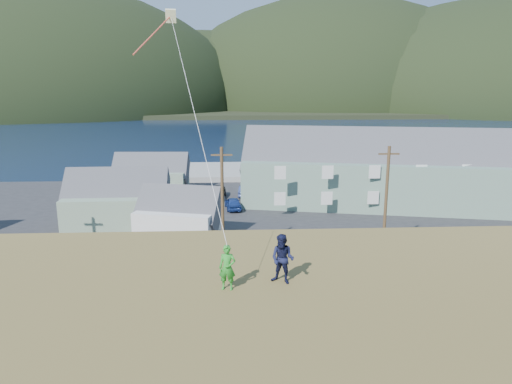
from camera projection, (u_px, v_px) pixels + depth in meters
The scene contains 15 objects.
ground at pixel (236, 271), 34.43m from camera, with size 900.00×900.00×0.00m, color #0A1638.
grass_strip at pixel (236, 281), 32.47m from camera, with size 110.00×8.00×0.10m, color #4C3D19.
waterfront_lot at pixel (234, 211), 50.97m from camera, with size 72.00×36.00×0.12m, color #28282B.
wharf at pixel (196, 172), 72.99m from camera, with size 26.00×14.00×0.90m, color gray.
far_shore at pixel (232, 105), 355.60m from camera, with size 900.00×320.00×2.00m, color black.
far_hills at pixel (285, 106), 307.86m from camera, with size 760.00×265.00×143.00m.
lodge at pixel (380, 170), 52.58m from camera, with size 32.59×15.23×11.07m.
shed_palegreen_near at pixel (117, 201), 44.59m from camera, with size 10.02×6.47×7.18m.
shed_white at pixel (179, 215), 41.20m from camera, with size 8.47×6.66×5.95m.
shed_palegreen_far at pixel (151, 175), 59.58m from camera, with size 9.90×5.92×6.49m.
utility_poles at pixel (205, 207), 34.75m from camera, with size 29.99×0.24×9.12m.
parked_cars at pixel (160, 195), 55.28m from camera, with size 21.94×10.78×1.58m.
kite_flyer_green at pixel (227, 268), 14.42m from camera, with size 0.54×0.35×1.47m, color #258926.
kite_flyer_navy at pixel (283, 259), 14.88m from camera, with size 0.81×0.63×1.66m, color #131635.
kite_rig at pixel (169, 22), 19.55m from camera, with size 1.85×4.06×11.23m.
Camera 1 is at (-0.13, -32.29, 13.46)m, focal length 32.00 mm.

